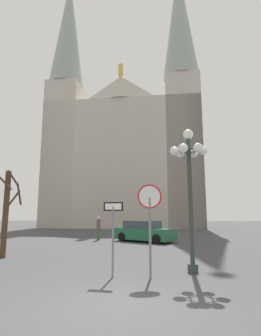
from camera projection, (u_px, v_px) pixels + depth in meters
name	position (u px, v px, depth m)	size (l,w,h in m)	color
ground_plane	(117.00, 307.00, 5.90)	(120.00, 120.00, 0.00)	#424244
cathedral	(125.00, 144.00, 39.92)	(22.31, 13.47, 39.70)	#BCB5A5
stop_sign	(150.00, 211.00, 8.80)	(0.80, 0.14, 2.97)	slate
one_way_arrow_sign	(113.00, 228.00, 8.77)	(0.66, 0.12, 2.39)	slate
street_lamp	(189.00, 173.00, 9.74)	(1.36, 1.22, 5.11)	#2D3833
bare_tree	(7.00, 211.00, 12.54)	(1.00, 1.16, 4.01)	#473323
parked_car_near_green	(144.00, 232.00, 19.08)	(4.48, 3.70, 1.47)	#1E5B38
pedestrian_walking	(98.00, 226.00, 20.12)	(0.32, 0.32, 1.73)	#33663F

